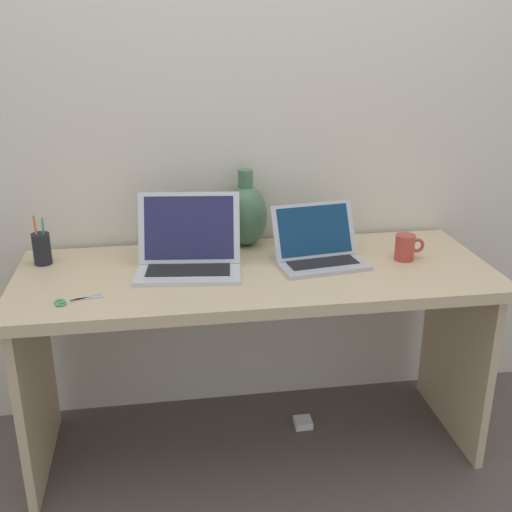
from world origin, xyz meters
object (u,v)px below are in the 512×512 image
laptop_right (317,248)px  scissors (70,301)px  green_vase (246,214)px  laptop_left (189,250)px  coffee_mug (406,247)px  pen_cup (42,248)px  power_brick (303,423)px

laptop_right → scissors: laptop_right is taller
laptop_right → green_vase: (-0.23, 0.22, 0.07)m
laptop_left → green_vase: size_ratio=1.29×
coffee_mug → scissors: bearing=-170.6°
laptop_left → laptop_right: 0.46m
pen_cup → power_brick: (0.95, -0.09, -0.78)m
laptop_left → coffee_mug: 0.78m
laptop_right → power_brick: (-0.02, 0.04, -0.77)m
laptop_left → power_brick: 0.90m
pen_cup → scissors: bearing=-69.2°
laptop_right → green_vase: bearing=136.1°
laptop_left → pen_cup: size_ratio=2.12×
green_vase → coffee_mug: 0.61m
green_vase → coffee_mug: (0.55, -0.25, -0.08)m
green_vase → scissors: (-0.61, -0.44, -0.12)m
laptop_left → green_vase: 0.32m
laptop_left → pen_cup: laptop_left is taller
coffee_mug → pen_cup: size_ratio=0.61×
laptop_left → coffee_mug: size_ratio=3.50×
coffee_mug → scissors: coffee_mug is taller
green_vase → scissors: size_ratio=2.03×
laptop_left → coffee_mug: bearing=-2.7°
coffee_mug → pen_cup: 1.30m
pen_cup → scissors: pen_cup is taller
laptop_left → green_vase: bearing=42.7°
green_vase → pen_cup: bearing=-173.1°
laptop_left → power_brick: bearing=4.2°
green_vase → pen_cup: size_ratio=1.64×
laptop_right → power_brick: bearing=119.4°
laptop_left → scissors: laptop_left is taller
laptop_right → green_vase: size_ratio=1.14×
laptop_right → laptop_left: bearing=178.9°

